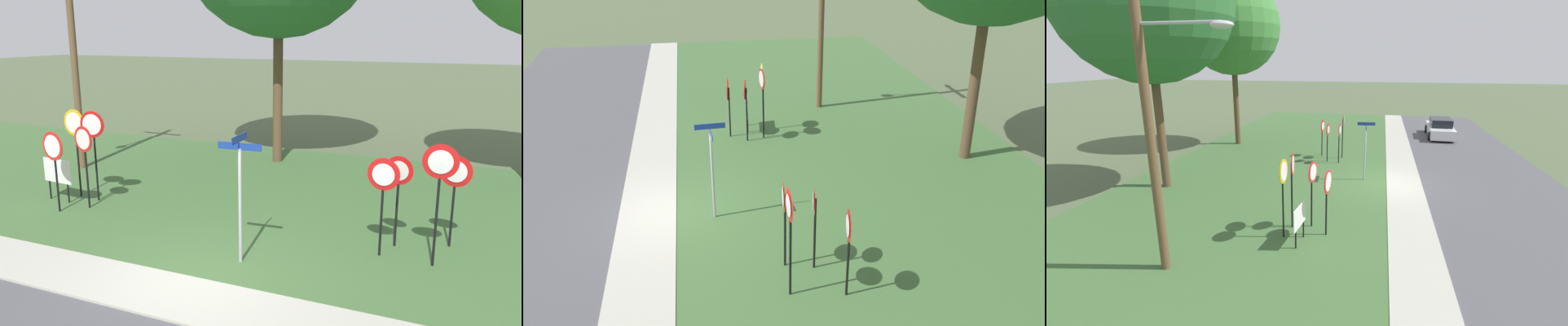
{
  "view_description": "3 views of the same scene",
  "coord_description": "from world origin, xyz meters",
  "views": [
    {
      "loc": [
        5.17,
        -8.44,
        4.87
      ],
      "look_at": [
        0.06,
        3.04,
        1.75
      ],
      "focal_mm": 36.6,
      "sensor_mm": 36.0,
      "label": 1
    },
    {
      "loc": [
        14.64,
        0.66,
        8.08
      ],
      "look_at": [
        -0.49,
        3.21,
        1.1
      ],
      "focal_mm": 39.48,
      "sensor_mm": 36.0,
      "label": 2
    },
    {
      "loc": [
        -16.3,
        0.45,
        5.62
      ],
      "look_at": [
        -1.17,
        3.53,
        1.18
      ],
      "focal_mm": 24.89,
      "sensor_mm": 36.0,
      "label": 3
    }
  ],
  "objects": [
    {
      "name": "ground_plane",
      "position": [
        0.0,
        0.0,
        0.0
      ],
      "size": [
        160.0,
        160.0,
        0.0
      ],
      "primitive_type": "plane",
      "color": "#4C5B3D"
    },
    {
      "name": "sidewalk_strip",
      "position": [
        0.0,
        -0.8,
        0.03
      ],
      "size": [
        44.0,
        1.6,
        0.06
      ],
      "primitive_type": "cube",
      "color": "#ADAA9E",
      "rests_on": "ground_plane"
    },
    {
      "name": "grass_median",
      "position": [
        0.0,
        6.0,
        0.02
      ],
      "size": [
        44.0,
        12.0,
        0.04
      ],
      "primitive_type": "cube",
      "color": "#3D6033",
      "rests_on": "ground_plane"
    },
    {
      "name": "stop_sign_near_left",
      "position": [
        -5.02,
        2.57,
        1.73
      ],
      "size": [
        0.71,
        0.16,
        2.33
      ],
      "rotation": [
        0.0,
        0.0,
        -0.19
      ],
      "color": "black",
      "rests_on": "grass_median"
    },
    {
      "name": "stop_sign_near_right",
      "position": [
        -5.55,
        1.98,
        1.66
      ],
      "size": [
        0.78,
        0.13,
        2.24
      ],
      "rotation": [
        0.0,
        0.0,
        -0.13
      ],
      "color": "black",
      "rests_on": "grass_median"
    },
    {
      "name": "stop_sign_far_left",
      "position": [
        -5.24,
        3.2,
        1.97
      ],
      "size": [
        0.76,
        0.13,
        2.64
      ],
      "rotation": [
        0.0,
        0.0,
        0.13
      ],
      "color": "black",
      "rests_on": "grass_median"
    },
    {
      "name": "stop_sign_far_center",
      "position": [
        -6.0,
        3.3,
        1.97
      ],
      "size": [
        0.78,
        0.11,
        2.63
      ],
      "rotation": [
        0.0,
        0.0,
        -0.05
      ],
      "color": "black",
      "rests_on": "grass_median"
    },
    {
      "name": "yield_sign_near_left",
      "position": [
        4.27,
        2.52,
        2.01
      ],
      "size": [
        0.73,
        0.11,
        2.64
      ],
      "rotation": [
        0.0,
        0.0,
        0.04
      ],
      "color": "black",
      "rests_on": "grass_median"
    },
    {
      "name": "yield_sign_near_right",
      "position": [
        3.12,
        2.59,
        1.69
      ],
      "size": [
        0.72,
        0.12,
        2.22
      ],
      "rotation": [
        0.0,
        0.0,
        -0.09
      ],
      "color": "black",
      "rests_on": "grass_median"
    },
    {
      "name": "yield_sign_far_left",
      "position": [
        3.34,
        3.27,
        1.62
      ],
      "size": [
        0.65,
        0.14,
        2.14
      ],
      "rotation": [
        0.0,
        0.0,
        -0.18
      ],
      "color": "black",
      "rests_on": "grass_median"
    },
    {
      "name": "yield_sign_far_right",
      "position": [
        4.5,
        3.76,
        1.64
      ],
      "size": [
        0.73,
        0.13,
        2.16
      ],
      "rotation": [
        0.0,
        0.0,
        -0.13
      ],
      "color": "black",
      "rests_on": "grass_median"
    },
    {
      "name": "street_name_post",
      "position": [
        0.46,
        1.07,
        1.71
      ],
      "size": [
        0.96,
        0.82,
        2.79
      ],
      "rotation": [
        0.0,
        0.0,
        0.07
      ],
      "color": "#9EA0A8",
      "rests_on": "grass_median"
    },
    {
      "name": "utility_pole",
      "position": [
        -8.39,
        5.91,
        4.82
      ],
      "size": [
        2.1,
        2.5,
        8.85
      ],
      "color": "brown",
      "rests_on": "grass_median"
    },
    {
      "name": "notice_board",
      "position": [
        -6.25,
        2.74,
        0.87
      ],
      "size": [
        1.1,
        0.14,
        1.25
      ],
      "rotation": [
        0.0,
        0.0,
        -0.1
      ],
      "color": "black",
      "rests_on": "grass_median"
    }
  ]
}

